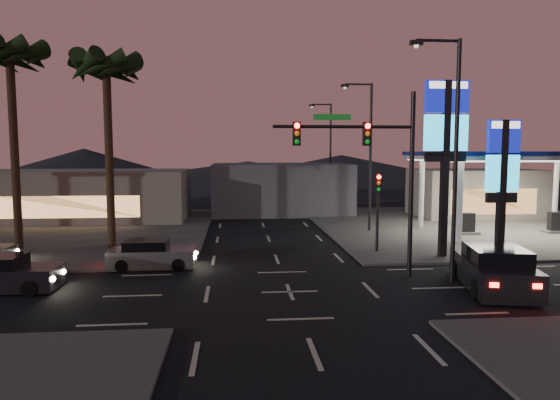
{
  "coord_description": "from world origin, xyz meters",
  "views": [
    {
      "loc": [
        -2.12,
        -18.88,
        5.43
      ],
      "look_at": [
        0.2,
        6.32,
        3.0
      ],
      "focal_mm": 32.0,
      "sensor_mm": 36.0,
      "label": 1
    }
  ],
  "objects": [
    {
      "name": "building_far_mid",
      "position": [
        2.0,
        26.0,
        2.2
      ],
      "size": [
        12.0,
        9.0,
        4.4
      ],
      "primitive_type": "cube",
      "color": "#4C4C51",
      "rests_on": "ground"
    },
    {
      "name": "ground",
      "position": [
        0.0,
        0.0,
        0.0
      ],
      "size": [
        140.0,
        140.0,
        0.0
      ],
      "primitive_type": "plane",
      "color": "black",
      "rests_on": "ground"
    },
    {
      "name": "corner_lot_nw",
      "position": [
        -16.0,
        16.0,
        0.06
      ],
      "size": [
        24.0,
        24.0,
        0.12
      ],
      "primitive_type": "cube",
      "color": "#47443F",
      "rests_on": "ground"
    },
    {
      "name": "hill_left",
      "position": [
        -25.0,
        60.0,
        3.0
      ],
      "size": [
        40.0,
        40.0,
        6.0
      ],
      "primitive_type": "cone",
      "color": "black",
      "rests_on": "ground"
    },
    {
      "name": "pedestal_signal",
      "position": [
        5.5,
        6.98,
        2.92
      ],
      "size": [
        0.32,
        0.39,
        4.3
      ],
      "color": "black",
      "rests_on": "ground"
    },
    {
      "name": "streetlight_far",
      "position": [
        6.79,
        28.0,
        5.72
      ],
      "size": [
        2.14,
        0.25,
        10.0
      ],
      "color": "black",
      "rests_on": "ground"
    },
    {
      "name": "pylon_sign_short",
      "position": [
        11.0,
        4.5,
        4.66
      ],
      "size": [
        1.6,
        0.35,
        7.0
      ],
      "color": "black",
      "rests_on": "ground"
    },
    {
      "name": "streetlight_near",
      "position": [
        6.79,
        1.0,
        5.72
      ],
      "size": [
        2.14,
        0.25,
        10.0
      ],
      "color": "black",
      "rests_on": "ground"
    },
    {
      "name": "car_lane_a_front",
      "position": [
        -11.26,
        1.14,
        0.66
      ],
      "size": [
        4.39,
        1.91,
        1.42
      ],
      "color": "black",
      "rests_on": "ground"
    },
    {
      "name": "hill_center",
      "position": [
        0.0,
        60.0,
        2.0
      ],
      "size": [
        60.0,
        60.0,
        4.0
      ],
      "primitive_type": "cone",
      "color": "black",
      "rests_on": "ground"
    },
    {
      "name": "pylon_sign_tall",
      "position": [
        8.5,
        5.5,
        6.39
      ],
      "size": [
        2.2,
        0.35,
        9.0
      ],
      "color": "black",
      "rests_on": "ground"
    },
    {
      "name": "hill_right",
      "position": [
        15.0,
        60.0,
        2.5
      ],
      "size": [
        50.0,
        50.0,
        5.0
      ],
      "primitive_type": "cone",
      "color": "black",
      "rests_on": "ground"
    },
    {
      "name": "gas_station",
      "position": [
        16.0,
        12.0,
        5.08
      ],
      "size": [
        12.2,
        8.2,
        5.47
      ],
      "color": "silver",
      "rests_on": "ground"
    },
    {
      "name": "streetlight_mid",
      "position": [
        6.79,
        14.0,
        5.72
      ],
      "size": [
        2.14,
        0.25,
        10.0
      ],
      "color": "black",
      "rests_on": "ground"
    },
    {
      "name": "car_lane_b_front",
      "position": [
        -6.05,
        4.67,
        0.62
      ],
      "size": [
        4.1,
        1.75,
        1.33
      ],
      "color": "#5F5F61",
      "rests_on": "ground"
    },
    {
      "name": "building_far_west",
      "position": [
        -14.0,
        22.0,
        2.0
      ],
      "size": [
        16.0,
        8.0,
        4.0
      ],
      "primitive_type": "cube",
      "color": "#726B5B",
      "rests_on": "ground"
    },
    {
      "name": "corner_lot_ne",
      "position": [
        16.0,
        16.0,
        0.06
      ],
      "size": [
        24.0,
        24.0,
        0.12
      ],
      "primitive_type": "cube",
      "color": "#47443F",
      "rests_on": "ground"
    },
    {
      "name": "convenience_store",
      "position": [
        18.0,
        21.0,
        2.0
      ],
      "size": [
        10.0,
        6.0,
        4.0
      ],
      "primitive_type": "cube",
      "color": "#726B5B",
      "rests_on": "ground"
    },
    {
      "name": "palm_a",
      "position": [
        -9.0,
        9.5,
        9.43
      ],
      "size": [
        4.41,
        4.41,
        10.86
      ],
      "color": "black",
      "rests_on": "ground"
    },
    {
      "name": "traffic_signal_mast",
      "position": [
        3.76,
        1.99,
        5.23
      ],
      "size": [
        6.1,
        0.39,
        8.0
      ],
      "color": "black",
      "rests_on": "ground"
    },
    {
      "name": "palm_b",
      "position": [
        -14.0,
        9.5,
        9.97
      ],
      "size": [
        4.41,
        4.41,
        11.46
      ],
      "color": "black",
      "rests_on": "ground"
    },
    {
      "name": "suv_station",
      "position": [
        8.08,
        -0.34,
        0.82
      ],
      "size": [
        3.25,
        5.58,
        1.76
      ],
      "color": "black",
      "rests_on": "ground"
    }
  ]
}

